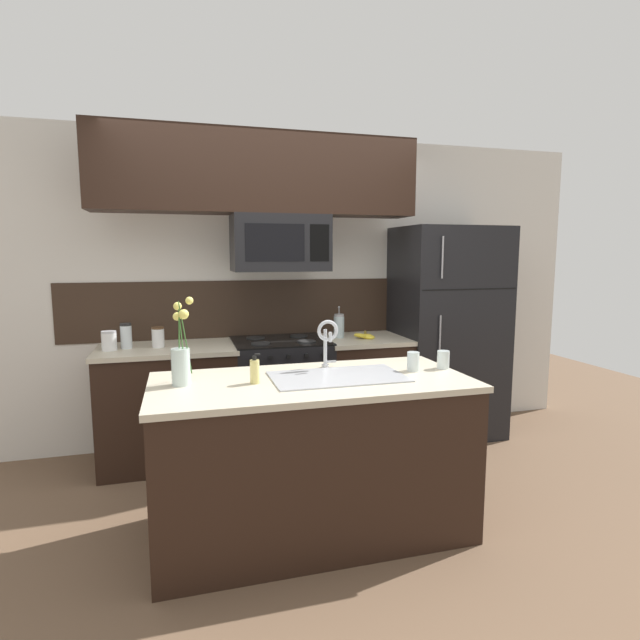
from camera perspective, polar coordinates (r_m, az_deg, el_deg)
ground_plane at (r=3.50m, az=-1.36°, el=-19.88°), size 10.00×10.00×0.00m
rear_partition at (r=4.43m, az=-1.73°, el=3.52°), size 5.20×0.10×2.60m
splash_band at (r=4.33m, az=-5.41°, el=1.40°), size 3.44×0.01×0.48m
back_counter_left at (r=4.08m, az=-16.86°, el=-9.23°), size 1.03×0.65×0.91m
back_counter_right at (r=4.34m, az=4.97°, el=-7.92°), size 0.71×0.65×0.91m
stove_range at (r=4.15m, az=-4.48°, el=-8.57°), size 0.76×0.64×0.93m
microwave at (r=3.96m, az=-4.61°, el=8.74°), size 0.74×0.40×0.43m
upper_cabinet_band at (r=3.95m, az=-6.99°, el=16.24°), size 2.44×0.34×0.60m
refrigerator at (r=4.59m, az=14.19°, el=-1.32°), size 0.89×0.74×1.84m
storage_jar_tall at (r=3.96m, az=-22.96°, el=-2.20°), size 0.11×0.11×0.14m
storage_jar_medium at (r=3.99m, az=-21.28°, el=-1.70°), size 0.08×0.08×0.19m
storage_jar_short at (r=3.96m, az=-18.02°, el=-1.88°), size 0.09×0.09×0.16m
banana_bunch at (r=4.18m, az=5.19°, el=-1.84°), size 0.19×0.15×0.07m
french_press at (r=4.21m, az=2.18°, el=-0.67°), size 0.09×0.09×0.27m
island_counter at (r=2.98m, az=-0.91°, el=-15.24°), size 1.79×0.84×0.91m
kitchen_sink at (r=2.90m, az=2.04°, el=-7.87°), size 0.76×0.44×0.16m
sink_faucet at (r=3.04m, az=0.83°, el=-1.98°), size 0.14×0.14×0.31m
dish_soap_bottle at (r=2.75m, az=-7.47°, el=-5.81°), size 0.06×0.05×0.16m
drinking_glass at (r=3.07m, az=10.60°, el=-4.69°), size 0.07×0.07×0.12m
spare_glass at (r=3.17m, az=13.90°, el=-4.42°), size 0.08×0.08×0.11m
flower_vase at (r=2.79m, az=-15.60°, el=-4.52°), size 0.13×0.18×0.48m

